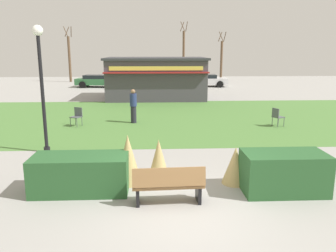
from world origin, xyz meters
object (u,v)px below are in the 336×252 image
object	(u,v)px
food_kiosk	(156,78)
tree_right_bg	(184,54)
person_strolling	(133,106)
parked_car_west_slot	(98,81)
parked_car_east_slot	(205,80)
cafe_chair_east	(77,115)
lamppost_mid	(41,75)
tree_left_bg	(69,58)
trash_bin	(313,176)
tree_center_bg	(221,60)
park_bench	(168,185)
parked_car_center_slot	(151,80)
cafe_chair_west	(277,116)

from	to	relation	value
food_kiosk	tree_right_bg	distance (m)	16.18
person_strolling	parked_car_west_slot	bearing A→B (deg)	96.61
parked_car_east_slot	cafe_chair_east	bearing A→B (deg)	-116.82
lamppost_mid	tree_right_bg	distance (m)	30.68
lamppost_mid	tree_left_bg	distance (m)	28.38
trash_bin	tree_center_bg	bearing A→B (deg)	82.88
food_kiosk	parked_car_east_slot	size ratio (longest dim) A/B	1.74
park_bench	tree_left_bg	size ratio (longest dim) A/B	0.28
person_strolling	cafe_chair_east	bearing A→B (deg)	-175.66
person_strolling	parked_car_center_slot	xyz separation A→B (m)	(0.81, 17.08, -0.22)
tree_right_bg	tree_center_bg	size ratio (longest dim) A/B	1.21
food_kiosk	parked_car_east_slot	bearing A→B (deg)	57.97
parked_car_center_slot	parked_car_east_slot	size ratio (longest dim) A/B	1.02
person_strolling	tree_left_bg	xyz separation A→B (m)	(-8.34, 22.91, 1.83)
parked_car_east_slot	tree_left_bg	xyz separation A→B (m)	(-14.59, 5.83, 2.05)
lamppost_mid	tree_left_bg	xyz separation A→B (m)	(-5.50, 27.84, -0.06)
park_bench	food_kiosk	xyz separation A→B (m)	(-0.06, 18.39, 1.04)
trash_bin	parked_car_east_slot	size ratio (longest dim) A/B	0.18
tree_left_bg	tree_center_bg	bearing A→B (deg)	3.16
lamppost_mid	tree_right_bg	size ratio (longest dim) A/B	0.64
trash_bin	tree_left_bg	size ratio (longest dim) A/B	0.13
park_bench	cafe_chair_west	xyz separation A→B (m)	(5.58, 8.17, 0.05)
person_strolling	tree_center_bg	distance (m)	25.63
tree_left_bg	parked_car_center_slot	bearing A→B (deg)	-32.50
lamppost_mid	tree_left_bg	bearing A→B (deg)	101.17
parked_car_center_slot	tree_right_bg	xyz separation A→B (m)	(3.96, 7.71, 2.40)
lamppost_mid	cafe_chair_east	size ratio (longest dim) A/B	4.94
person_strolling	lamppost_mid	bearing A→B (deg)	-127.74
park_bench	cafe_chair_west	distance (m)	9.89
cafe_chair_west	tree_left_bg	distance (m)	28.55
food_kiosk	parked_car_center_slot	world-z (taller)	food_kiosk
trash_bin	tree_center_bg	distance (m)	32.84
trash_bin	tree_center_bg	xyz separation A→B (m)	(4.06, 32.52, 2.08)
tree_left_bg	tree_right_bg	distance (m)	13.25
cafe_chair_east	parked_car_west_slot	world-z (taller)	parked_car_west_slot
cafe_chair_east	parked_car_center_slot	bearing A→B (deg)	78.84
lamppost_mid	cafe_chair_west	world-z (taller)	lamppost_mid
cafe_chair_west	parked_car_center_slot	size ratio (longest dim) A/B	0.20
park_bench	cafe_chair_east	bearing A→B (deg)	114.42
cafe_chair_east	food_kiosk	bearing A→B (deg)	67.90
cafe_chair_east	tree_center_bg	world-z (taller)	tree_center_bg
tree_center_bg	parked_car_west_slot	bearing A→B (deg)	-153.36
trash_bin	person_strolling	distance (m)	10.05
person_strolling	cafe_chair_west	bearing A→B (deg)	-17.24
lamppost_mid	parked_car_west_slot	world-z (taller)	lamppost_mid
food_kiosk	parked_car_center_slot	size ratio (longest dim) A/B	1.71
parked_car_center_slot	tree_left_bg	world-z (taller)	tree_left_bg
parked_car_east_slot	tree_right_bg	size ratio (longest dim) A/B	0.63
park_bench	cafe_chair_east	xyz separation A→B (m)	(-3.97, 8.75, 0.05)
person_strolling	tree_left_bg	bearing A→B (deg)	102.25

